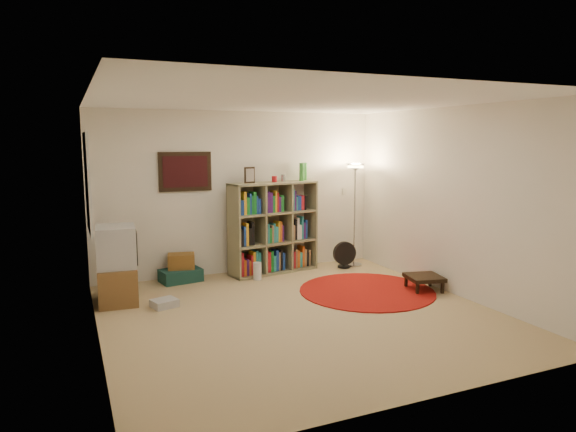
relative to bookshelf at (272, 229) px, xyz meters
The scene contains 11 objects.
room 2.09m from the bookshelf, 104.11° to the right, with size 4.54×4.54×2.54m.
bookshelf is the anchor object (origin of this frame).
floor_lamp 1.58m from the bookshelf, ahead, with size 0.35×0.35×1.69m.
floor_fan 1.28m from the bookshelf, 10.86° to the right, with size 0.38×0.22×0.43m.
tv_stand 2.47m from the bookshelf, 164.95° to the right, with size 0.52×0.71×0.99m.
dvd_box 2.25m from the bookshelf, 150.08° to the right, with size 0.35×0.32×0.10m.
suitcase 1.56m from the bookshelf, behind, with size 0.63×0.46×0.19m.
wicker_basket 1.47m from the bookshelf, behind, with size 0.43×0.35×0.22m.
paper_towel 0.75m from the bookshelf, 137.55° to the right, with size 0.13×0.13×0.26m.
red_rug 1.83m from the bookshelf, 61.89° to the right, with size 1.85×1.85×0.02m.
side_table 2.41m from the bookshelf, 48.76° to the right, with size 0.54×0.54×0.21m.
Camera 1 is at (-2.47, -5.33, 2.04)m, focal length 32.00 mm.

